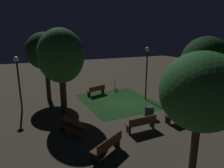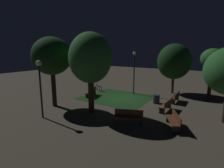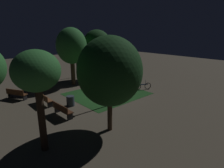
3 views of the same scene
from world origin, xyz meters
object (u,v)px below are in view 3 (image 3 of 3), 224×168
bench_near_trees (118,82)px  bench_path_side (16,94)px  bench_lawn_edge (44,99)px  bicycle (143,86)px  tree_left_canopy (71,46)px  bench_back_row (62,110)px  tree_right_canopy (37,73)px  tree_back_left (110,72)px  trash_bin (70,101)px  lamp_post_plaza_east (76,55)px  tree_near_wall (97,43)px  lamp_post_path_center (119,65)px  bench_corner (42,85)px

bench_near_trees → bench_path_side: bearing=-108.6°
bench_lawn_edge → bicycle: bearing=72.7°
bench_lawn_edge → tree_left_canopy: size_ratio=0.31×
bench_back_row → bench_near_trees: bearing=108.3°
bench_back_row → tree_right_canopy: (2.73, -2.37, 3.26)m
tree_back_left → trash_bin: (-4.66, 0.17, -3.02)m
bench_near_trees → lamp_post_plaza_east: bearing=-171.5°
tree_near_wall → lamp_post_plaza_east: bearing=-146.2°
bench_near_trees → lamp_post_path_center: lamp_post_path_center is taller
tree_left_canopy → lamp_post_plaza_east: tree_left_canopy is taller
tree_right_canopy → bicycle: bearing=104.6°
lamp_post_plaza_east → bench_near_trees: bearing=8.5°
bench_near_trees → tree_right_canopy: 11.75m
lamp_post_path_center → bench_corner: bearing=-155.9°
tree_near_wall → trash_bin: size_ratio=7.28×
tree_back_left → bench_lawn_edge: bearing=-169.2°
bench_back_row → tree_right_canopy: 4.87m
bicycle → bench_corner: bearing=-131.0°
bench_path_side → bench_corner: same height
bench_back_row → bicycle: size_ratio=1.18×
bench_path_side → lamp_post_path_center: bearing=42.7°
bench_corner → bench_near_trees: bearing=58.0°
lamp_post_path_center → bicycle: bearing=102.2°
bench_corner → lamp_post_path_center: 8.30m
tree_left_canopy → trash_bin: bearing=-33.3°
lamp_post_path_center → bicycle: (-0.88, 4.05, -2.68)m
tree_left_canopy → lamp_post_plaza_east: 3.62m
bench_corner → tree_near_wall: tree_near_wall is taller
tree_near_wall → lamp_post_path_center: 8.29m
bench_corner → tree_near_wall: 7.74m
bench_path_side → tree_left_canopy: (-0.67, 5.80, 3.50)m
tree_right_canopy → lamp_post_plaza_east: tree_right_canopy is taller
bench_lawn_edge → lamp_post_path_center: size_ratio=0.41×
bench_lawn_edge → trash_bin: bench_lawn_edge is taller
tree_left_canopy → bench_back_row: bearing=-36.6°
lamp_post_path_center → bicycle: 4.93m
tree_back_left → tree_right_canopy: 3.64m
bench_path_side → lamp_post_plaza_east: 8.87m
lamp_post_path_center → bench_near_trees: bearing=136.4°
bench_corner → tree_right_canopy: tree_right_canopy is taller
bench_corner → bicycle: bicycle is taller
bench_lawn_edge → bench_path_side: (-2.69, -1.23, 0.00)m
bench_corner → tree_left_canopy: size_ratio=0.32×
bench_back_row → bicycle: 8.58m
tree_back_left → tree_left_canopy: tree_left_canopy is taller
bench_corner → tree_near_wall: size_ratio=0.33×
bench_corner → trash_bin: size_ratio=2.39×
bench_lawn_edge → tree_left_canopy: bearing=126.3°
trash_bin → bicycle: 7.31m
bench_back_row → trash_bin: 1.84m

